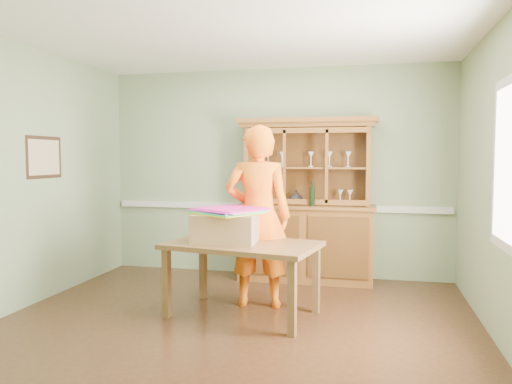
% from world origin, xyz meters
% --- Properties ---
extents(floor, '(4.50, 4.50, 0.00)m').
position_xyz_m(floor, '(0.00, 0.00, 0.00)').
color(floor, '#462A16').
rests_on(floor, ground).
extents(ceiling, '(4.50, 4.50, 0.00)m').
position_xyz_m(ceiling, '(0.00, 0.00, 2.70)').
color(ceiling, white).
rests_on(ceiling, wall_back).
extents(wall_back, '(4.50, 0.00, 4.50)m').
position_xyz_m(wall_back, '(0.00, 2.00, 1.35)').
color(wall_back, gray).
rests_on(wall_back, floor).
extents(wall_left, '(0.00, 4.00, 4.00)m').
position_xyz_m(wall_left, '(-2.25, 0.00, 1.35)').
color(wall_left, gray).
rests_on(wall_left, floor).
extents(wall_right, '(0.00, 4.00, 4.00)m').
position_xyz_m(wall_right, '(2.25, 0.00, 1.35)').
color(wall_right, gray).
rests_on(wall_right, floor).
extents(wall_front, '(4.50, 0.00, 4.50)m').
position_xyz_m(wall_front, '(0.00, -2.00, 1.35)').
color(wall_front, gray).
rests_on(wall_front, floor).
extents(chair_rail, '(4.41, 0.05, 0.08)m').
position_xyz_m(chair_rail, '(0.00, 1.98, 0.90)').
color(chair_rail, silver).
rests_on(chair_rail, wall_back).
extents(framed_map, '(0.03, 0.60, 0.46)m').
position_xyz_m(framed_map, '(-2.23, 0.30, 1.55)').
color(framed_map, '#321F14').
rests_on(framed_map, wall_left).
extents(window_panel, '(0.03, 0.96, 1.36)m').
position_xyz_m(window_panel, '(2.23, -0.30, 1.50)').
color(window_panel, silver).
rests_on(window_panel, wall_right).
extents(china_hutch, '(1.73, 0.57, 2.03)m').
position_xyz_m(china_hutch, '(0.43, 1.77, 0.72)').
color(china_hutch, brown).
rests_on(china_hutch, floor).
extents(dining_table, '(1.58, 1.12, 0.72)m').
position_xyz_m(dining_table, '(0.00, 0.21, 0.64)').
color(dining_table, brown).
rests_on(dining_table, floor).
extents(cardboard_box, '(0.62, 0.50, 0.28)m').
position_xyz_m(cardboard_box, '(-0.16, 0.20, 0.86)').
color(cardboard_box, '#A57A55').
rests_on(cardboard_box, dining_table).
extents(kite_stack, '(0.76, 0.76, 0.05)m').
position_xyz_m(kite_stack, '(-0.13, 0.23, 1.03)').
color(kite_stack, gold).
rests_on(kite_stack, cardboard_box).
extents(person, '(0.73, 0.53, 1.88)m').
position_xyz_m(person, '(0.08, 0.56, 0.94)').
color(person, orange).
rests_on(person, floor).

